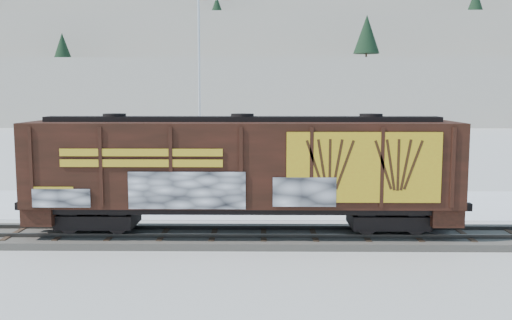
{
  "coord_description": "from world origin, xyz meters",
  "views": [
    {
      "loc": [
        1.97,
        -22.4,
        5.86
      ],
      "look_at": [
        1.66,
        3.0,
        2.9
      ],
      "focal_mm": 40.0,
      "sensor_mm": 36.0,
      "label": 1
    }
  ],
  "objects_px": {
    "flagpole": "(201,113)",
    "car_dark": "(271,197)",
    "car_silver": "(180,189)",
    "car_white": "(244,187)",
    "hopper_railcar": "(243,167)"
  },
  "relations": [
    {
      "from": "hopper_railcar",
      "to": "car_silver",
      "type": "height_order",
      "value": "hopper_railcar"
    },
    {
      "from": "car_silver",
      "to": "car_white",
      "type": "xyz_separation_m",
      "value": [
        3.44,
        0.74,
        0.0
      ]
    },
    {
      "from": "car_silver",
      "to": "car_dark",
      "type": "height_order",
      "value": "car_silver"
    },
    {
      "from": "car_white",
      "to": "car_dark",
      "type": "distance_m",
      "value": 2.94
    },
    {
      "from": "flagpole",
      "to": "car_dark",
      "type": "bearing_deg",
      "value": -55.95
    },
    {
      "from": "car_white",
      "to": "hopper_railcar",
      "type": "bearing_deg",
      "value": -157.24
    },
    {
      "from": "car_silver",
      "to": "car_white",
      "type": "relative_size",
      "value": 0.96
    },
    {
      "from": "flagpole",
      "to": "car_silver",
      "type": "height_order",
      "value": "flagpole"
    },
    {
      "from": "car_dark",
      "to": "hopper_railcar",
      "type": "bearing_deg",
      "value": 168.8
    },
    {
      "from": "car_silver",
      "to": "flagpole",
      "type": "bearing_deg",
      "value": 2.72
    },
    {
      "from": "flagpole",
      "to": "hopper_railcar",
      "type": "bearing_deg",
      "value": -76.43
    },
    {
      "from": "hopper_railcar",
      "to": "car_silver",
      "type": "distance_m",
      "value": 8.85
    },
    {
      "from": "car_white",
      "to": "car_dark",
      "type": "xyz_separation_m",
      "value": [
        1.47,
        -2.54,
        -0.08
      ]
    },
    {
      "from": "flagpole",
      "to": "car_dark",
      "type": "height_order",
      "value": "flagpole"
    },
    {
      "from": "hopper_railcar",
      "to": "car_white",
      "type": "distance_m",
      "value": 8.76
    }
  ]
}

